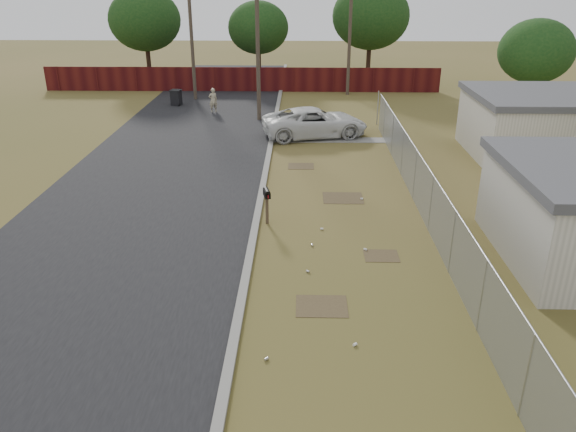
{
  "coord_description": "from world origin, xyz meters",
  "views": [
    {
      "loc": [
        -1.4,
        -18.0,
        8.31
      ],
      "look_at": [
        -1.8,
        -1.4,
        1.1
      ],
      "focal_mm": 35.0,
      "sensor_mm": 36.0,
      "label": 1
    }
  ],
  "objects_px": {
    "mailbox": "(267,196)",
    "trash_bin": "(176,97)",
    "pickup_truck": "(315,122)",
    "pedestrian": "(213,100)"
  },
  "relations": [
    {
      "from": "mailbox",
      "to": "trash_bin",
      "type": "distance_m",
      "value": 20.85
    },
    {
      "from": "pedestrian",
      "to": "trash_bin",
      "type": "distance_m",
      "value": 3.49
    },
    {
      "from": "pedestrian",
      "to": "trash_bin",
      "type": "relative_size",
      "value": 1.48
    },
    {
      "from": "pickup_truck",
      "to": "pedestrian",
      "type": "distance_m",
      "value": 8.62
    },
    {
      "from": "pickup_truck",
      "to": "pedestrian",
      "type": "relative_size",
      "value": 3.67
    },
    {
      "from": "pickup_truck",
      "to": "pedestrian",
      "type": "xyz_separation_m",
      "value": [
        -6.45,
        5.72,
        -0.02
      ]
    },
    {
      "from": "mailbox",
      "to": "pickup_truck",
      "type": "distance_m",
      "value": 11.93
    },
    {
      "from": "mailbox",
      "to": "pedestrian",
      "type": "xyz_separation_m",
      "value": [
        -4.51,
        17.49,
        -0.27
      ]
    },
    {
      "from": "pedestrian",
      "to": "pickup_truck",
      "type": "bearing_deg",
      "value": 115.72
    },
    {
      "from": "pickup_truck",
      "to": "trash_bin",
      "type": "xyz_separation_m",
      "value": [
        -9.28,
        7.74,
        -0.25
      ]
    }
  ]
}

